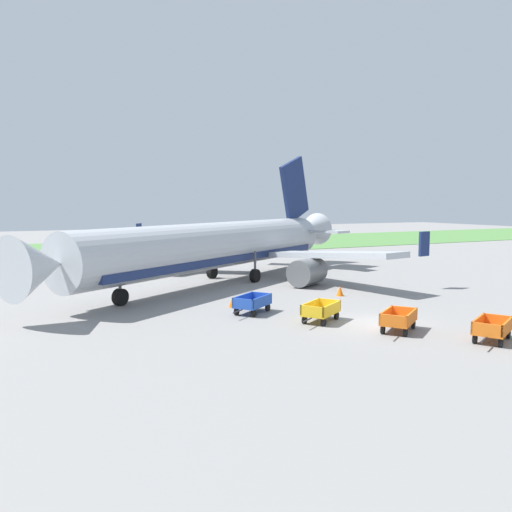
# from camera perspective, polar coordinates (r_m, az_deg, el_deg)

# --- Properties ---
(ground_plane) EXTENTS (220.00, 220.00, 0.00)m
(ground_plane) POSITION_cam_1_polar(r_m,az_deg,el_deg) (29.98, 12.91, -7.09)
(ground_plane) COLOR gray
(grass_strip) EXTENTS (220.00, 28.00, 0.06)m
(grass_strip) POSITION_cam_1_polar(r_m,az_deg,el_deg) (79.04, -12.98, 0.89)
(grass_strip) COLOR #518442
(grass_strip) RESTS_ON ground
(airplane) EXTENTS (33.76, 28.24, 11.34)m
(airplane) POSITION_cam_1_polar(r_m,az_deg,el_deg) (43.62, -3.57, 1.12)
(airplane) COLOR #B2B7BC
(airplane) RESTS_ON ground
(baggage_cart_nearest) EXTENTS (3.48, 2.41, 1.07)m
(baggage_cart_nearest) POSITION_cam_1_polar(r_m,az_deg,el_deg) (27.90, 24.08, -7.16)
(baggage_cart_nearest) COLOR orange
(baggage_cart_nearest) RESTS_ON ground
(baggage_cart_second_in_row) EXTENTS (3.33, 2.65, 1.07)m
(baggage_cart_second_in_row) POSITION_cam_1_polar(r_m,az_deg,el_deg) (28.37, 15.09, -6.64)
(baggage_cart_second_in_row) COLOR orange
(baggage_cart_second_in_row) RESTS_ON ground
(baggage_cart_third_in_row) EXTENTS (3.38, 2.56, 1.07)m
(baggage_cart_third_in_row) POSITION_cam_1_polar(r_m,az_deg,el_deg) (29.77, 6.99, -5.89)
(baggage_cart_third_in_row) COLOR gold
(baggage_cart_third_in_row) RESTS_ON ground
(baggage_cart_fourth_in_row) EXTENTS (3.31, 2.68, 1.07)m
(baggage_cart_fourth_in_row) POSITION_cam_1_polar(r_m,az_deg,el_deg) (31.76, -0.40, -5.11)
(baggage_cart_fourth_in_row) COLOR #234CB2
(baggage_cart_fourth_in_row) RESTS_ON ground
(traffic_cone_near_plane) EXTENTS (0.47, 0.47, 0.62)m
(traffic_cone_near_plane) POSITION_cam_1_polar(r_m,az_deg,el_deg) (33.61, -2.57, -5.01)
(traffic_cone_near_plane) COLOR orange
(traffic_cone_near_plane) RESTS_ON ground
(traffic_cone_mid_apron) EXTENTS (0.54, 0.54, 0.71)m
(traffic_cone_mid_apron) POSITION_cam_1_polar(r_m,az_deg,el_deg) (38.06, 9.02, -3.73)
(traffic_cone_mid_apron) COLOR orange
(traffic_cone_mid_apron) RESTS_ON ground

